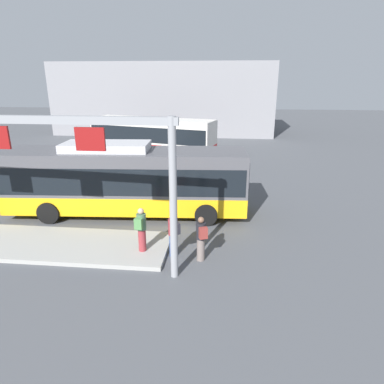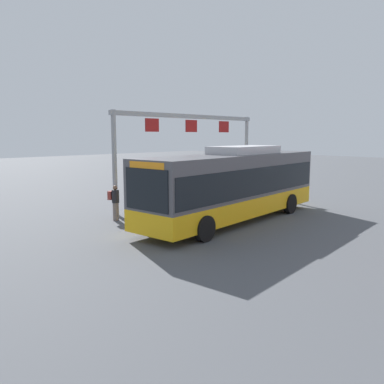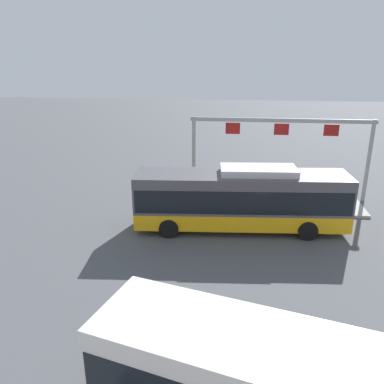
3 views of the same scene
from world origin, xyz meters
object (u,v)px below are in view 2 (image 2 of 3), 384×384
person_waiting_near (154,194)px  person_waiting_mid (135,200)px  trash_bin (254,189)px  bus_main (234,182)px  person_boarding (115,202)px

person_waiting_near → person_waiting_mid: 1.18m
trash_bin → person_waiting_near: bearing=-4.5°
bus_main → person_waiting_mid: bus_main is taller
bus_main → person_waiting_near: bearing=-70.8°
person_waiting_near → person_waiting_mid: size_ratio=1.00×
person_waiting_near → trash_bin: 7.84m
person_waiting_mid → trash_bin: person_waiting_mid is taller
bus_main → person_waiting_near: (1.63, -3.83, -0.76)m
bus_main → person_waiting_near: bus_main is taller
person_boarding → person_waiting_near: bearing=62.4°
person_waiting_mid → person_boarding: bearing=-134.7°
person_waiting_near → trash_bin: (-7.81, 0.62, -0.44)m
person_boarding → person_waiting_near: 2.20m
bus_main → trash_bin: (-6.17, -3.21, -1.20)m
person_waiting_mid → trash_bin: bearing=53.4°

